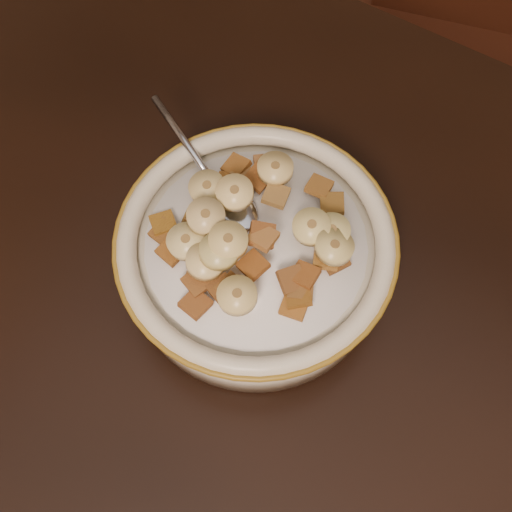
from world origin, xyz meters
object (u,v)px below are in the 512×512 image
Objects in this scene: table at (255,387)px; spoon at (232,210)px; chair at (442,77)px; cereal_bowl at (256,257)px.

table is 0.16m from spoon.
chair is (-0.07, 0.66, -0.25)m from table.
chair is 4.27× the size of cereal_bowl.
table is at bearing -101.26° from chair.
cereal_bowl is at bearing 90.00° from spoon.
table is at bearing 64.17° from spoon.
spoon is (-0.03, 0.01, 0.03)m from cereal_bowl.
chair reaches higher than table.
cereal_bowl is (-0.06, 0.09, 0.05)m from table.
spoon is at bearing -109.46° from chair.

